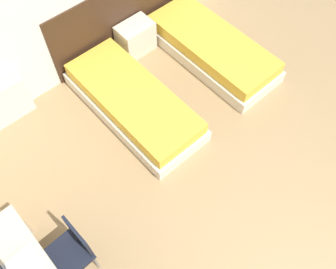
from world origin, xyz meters
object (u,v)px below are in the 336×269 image
object	(u,v)px
bed_near_window	(133,102)
bed_near_door	(212,48)
chair_near_laptop	(71,250)
laptop	(12,269)
nightstand	(136,38)

from	to	relation	value
bed_near_window	bed_near_door	world-z (taller)	same
bed_near_window	chair_near_laptop	world-z (taller)	chair_near_laptop
laptop	chair_near_laptop	bearing A→B (deg)	-14.40
chair_near_laptop	bed_near_window	bearing A→B (deg)	33.04
bed_near_door	chair_near_laptop	world-z (taller)	chair_near_laptop
nightstand	chair_near_laptop	world-z (taller)	chair_near_laptop
chair_near_laptop	nightstand	bearing A→B (deg)	38.11
bed_near_door	laptop	xyz separation A→B (m)	(-3.60, -1.10, 0.65)
nightstand	chair_near_laptop	size ratio (longest dim) A/B	0.62
chair_near_laptop	laptop	xyz separation A→B (m)	(-0.45, 0.07, 0.35)
bed_near_door	chair_near_laptop	distance (m)	3.37
nightstand	chair_near_laptop	bearing A→B (deg)	-140.07
laptop	bed_near_door	bearing A→B (deg)	11.90
bed_near_door	nightstand	size ratio (longest dim) A/B	3.94
bed_near_door	laptop	distance (m)	3.82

